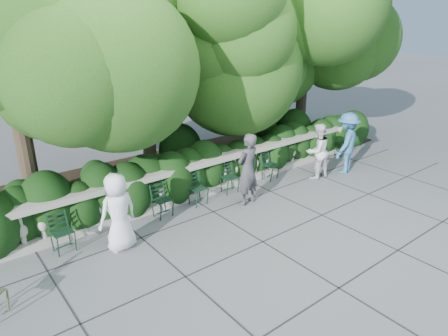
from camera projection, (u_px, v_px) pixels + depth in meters
ground at (249, 218)px, 9.70m from camera, size 90.00×90.00×0.00m
balustrade at (206, 177)px, 10.84m from camera, size 12.00×0.44×1.00m
shrub_hedge at (183, 180)px, 11.90m from camera, size 15.00×2.60×1.70m
tree_canopy at (194, 40)px, 11.01m from camera, size 15.04×6.52×6.78m
chair_a at (167, 218)px, 9.68m from camera, size 0.48×0.52×0.84m
chair_b at (68, 254)px, 8.25m from camera, size 0.47×0.51×0.84m
chair_c at (202, 206)px, 10.31m from camera, size 0.48×0.51×0.84m
chair_d at (232, 194)px, 10.99m from camera, size 0.48×0.52×0.84m
chair_e at (274, 180)px, 11.91m from camera, size 0.53×0.56×0.84m
chair_f at (344, 156)px, 13.91m from camera, size 0.49×0.53×0.84m
chair_weathered at (2, 319)px, 6.49m from camera, size 0.65×0.65×0.84m
person_businessman at (118, 212)px, 8.16m from camera, size 0.89×0.65×1.69m
person_woman_grey at (248, 169)px, 10.13m from camera, size 0.75×0.55×1.89m
person_casual_man at (317, 151)px, 11.80m from camera, size 0.86×0.70×1.68m
person_older_blue at (347, 143)px, 12.20m from camera, size 1.37×1.02×1.90m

